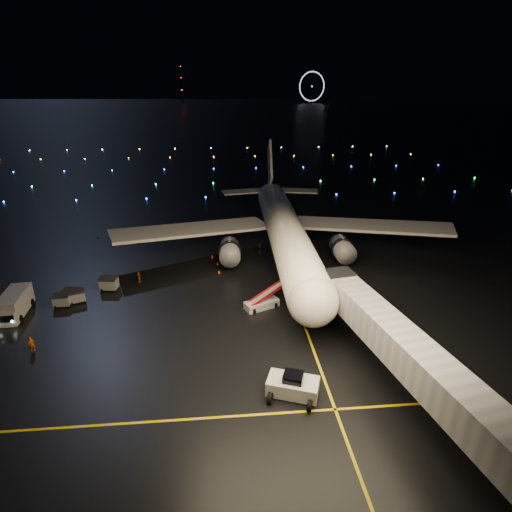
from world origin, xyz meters
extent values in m
plane|color=black|center=(0.00, 300.00, 0.00)|extent=(2000.00, 2000.00, 0.00)
cube|color=#E0BF07|center=(12.00, 15.00, 0.01)|extent=(0.25, 80.00, 0.02)
cube|color=#E0BF07|center=(-5.00, -10.00, 0.01)|extent=(60.00, 0.25, 0.02)
cube|color=beige|center=(8.75, -7.77, 1.06)|extent=(4.99, 3.73, 2.12)
cube|color=beige|center=(-21.86, 8.65, 1.37)|extent=(2.99, 7.62, 2.74)
imported|color=#E35407|center=(-16.81, 0.72, 0.84)|extent=(0.73, 0.69, 1.67)
imported|color=#E35407|center=(-8.73, 15.85, 0.80)|extent=(0.76, 1.01, 1.60)
cone|color=#EE3E09|center=(2.32, 17.89, 0.25)|extent=(0.47, 0.47, 0.49)
cone|color=#EE3E09|center=(2.13, 20.94, 0.23)|extent=(0.51, 0.51, 0.45)
cone|color=#EE3E09|center=(1.26, 23.71, 0.23)|extent=(0.44, 0.44, 0.46)
cone|color=#EE3E09|center=(-19.29, 34.64, 0.23)|extent=(0.41, 0.41, 0.45)
cylinder|color=black|center=(-60.00, 740.00, 32.00)|extent=(1.80, 1.80, 64.00)
cube|color=gray|center=(-12.32, 14.00, 0.92)|extent=(2.34, 1.77, 1.84)
cube|color=gray|center=(-16.28, 11.31, 0.82)|extent=(2.08, 1.59, 1.64)
cube|color=gray|center=(-17.08, 10.08, 0.80)|extent=(1.98, 1.46, 1.60)
cube|color=gray|center=(-15.55, 10.93, 0.81)|extent=(2.26, 1.93, 1.63)
camera|label=1|loc=(3.04, -35.24, 24.98)|focal=28.00mm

